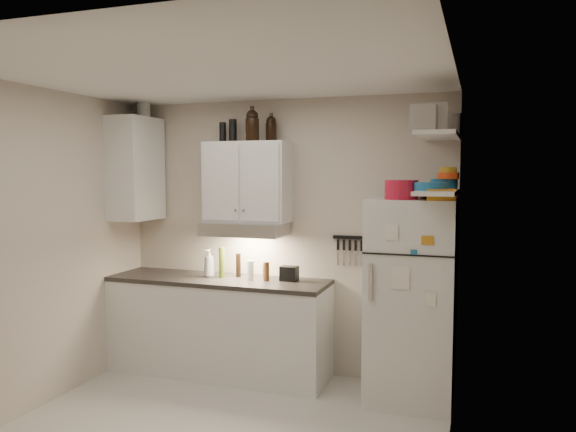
% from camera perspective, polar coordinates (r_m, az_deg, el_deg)
% --- Properties ---
extents(ceiling, '(3.20, 3.00, 0.02)m').
position_cam_1_polar(ceiling, '(4.01, -7.85, 14.41)').
color(ceiling, white).
rests_on(ceiling, ground).
extents(back_wall, '(3.20, 0.02, 2.60)m').
position_cam_1_polar(back_wall, '(5.37, -0.40, -2.11)').
color(back_wall, beige).
rests_on(back_wall, ground).
extents(left_wall, '(0.02, 3.00, 2.60)m').
position_cam_1_polar(left_wall, '(4.93, -24.65, -3.12)').
color(left_wall, beige).
rests_on(left_wall, ground).
extents(right_wall, '(0.02, 3.00, 2.60)m').
position_cam_1_polar(right_wall, '(3.58, 16.16, -5.61)').
color(right_wall, beige).
rests_on(right_wall, ground).
extents(base_cabinet, '(2.10, 0.60, 0.88)m').
position_cam_1_polar(base_cabinet, '(5.47, -7.05, -11.22)').
color(base_cabinet, white).
rests_on(base_cabinet, floor).
extents(countertop, '(2.10, 0.62, 0.04)m').
position_cam_1_polar(countertop, '(5.36, -7.10, -6.48)').
color(countertop, '#2D2926').
rests_on(countertop, base_cabinet).
extents(upper_cabinet, '(0.80, 0.33, 0.75)m').
position_cam_1_polar(upper_cabinet, '(5.29, -4.11, 3.47)').
color(upper_cabinet, white).
rests_on(upper_cabinet, back_wall).
extents(side_cabinet, '(0.33, 0.55, 1.00)m').
position_cam_1_polar(side_cabinet, '(5.71, -15.22, 4.65)').
color(side_cabinet, white).
rests_on(side_cabinet, left_wall).
extents(range_hood, '(0.76, 0.46, 0.12)m').
position_cam_1_polar(range_hood, '(5.25, -4.36, -1.29)').
color(range_hood, silver).
rests_on(range_hood, back_wall).
extents(fridge, '(0.70, 0.68, 1.70)m').
position_cam_1_polar(fridge, '(4.83, 12.44, -8.38)').
color(fridge, silver).
rests_on(fridge, floor).
extents(shelf_hi, '(0.30, 0.95, 0.03)m').
position_cam_1_polar(shelf_hi, '(4.57, 15.05, 7.88)').
color(shelf_hi, white).
rests_on(shelf_hi, right_wall).
extents(shelf_lo, '(0.30, 0.95, 0.03)m').
position_cam_1_polar(shelf_lo, '(4.56, 14.94, 2.36)').
color(shelf_lo, white).
rests_on(shelf_lo, right_wall).
extents(knife_strip, '(0.42, 0.02, 0.03)m').
position_cam_1_polar(knife_strip, '(5.16, 6.87, -2.20)').
color(knife_strip, black).
rests_on(knife_strip, back_wall).
extents(dutch_oven, '(0.27, 0.27, 0.15)m').
position_cam_1_polar(dutch_oven, '(4.56, 11.44, 2.64)').
color(dutch_oven, '#AE142C').
rests_on(dutch_oven, fridge).
extents(book_stack, '(0.24, 0.29, 0.09)m').
position_cam_1_polar(book_stack, '(4.50, 15.24, 2.13)').
color(book_stack, '#BF7717').
rests_on(book_stack, fridge).
extents(spice_jar, '(0.09, 0.09, 0.11)m').
position_cam_1_polar(spice_jar, '(4.73, 13.48, 2.41)').
color(spice_jar, silver).
rests_on(spice_jar, fridge).
extents(stock_pot, '(0.25, 0.25, 0.18)m').
position_cam_1_polar(stock_pot, '(4.90, 16.02, 8.85)').
color(stock_pot, silver).
rests_on(stock_pot, shelf_hi).
extents(tin_a, '(0.24, 0.22, 0.22)m').
position_cam_1_polar(tin_a, '(4.51, 14.44, 9.57)').
color(tin_a, '#AAAAAD').
rests_on(tin_a, shelf_hi).
extents(tin_b, '(0.18, 0.18, 0.18)m').
position_cam_1_polar(tin_b, '(4.21, 13.62, 9.66)').
color(tin_b, '#AAAAAD').
rests_on(tin_b, shelf_hi).
extents(bowl_teal, '(0.22, 0.22, 0.09)m').
position_cam_1_polar(bowl_teal, '(4.78, 15.56, 3.14)').
color(bowl_teal, '#1A6092').
rests_on(bowl_teal, shelf_lo).
extents(bowl_orange, '(0.17, 0.17, 0.05)m').
position_cam_1_polar(bowl_orange, '(4.72, 15.96, 3.96)').
color(bowl_orange, '#F14816').
rests_on(bowl_orange, bowl_teal).
extents(bowl_yellow, '(0.14, 0.14, 0.04)m').
position_cam_1_polar(bowl_yellow, '(4.72, 15.97, 4.54)').
color(bowl_yellow, '#B99120').
rests_on(bowl_yellow, bowl_orange).
extents(plates, '(0.25, 0.25, 0.06)m').
position_cam_1_polar(plates, '(4.49, 14.26, 2.94)').
color(plates, '#1A6092').
rests_on(plates, shelf_lo).
extents(growler_a, '(0.17, 0.17, 0.29)m').
position_cam_1_polar(growler_a, '(5.21, -3.65, 9.21)').
color(growler_a, black).
rests_on(growler_a, upper_cabinet).
extents(growler_b, '(0.13, 0.13, 0.24)m').
position_cam_1_polar(growler_b, '(5.27, -1.72, 8.88)').
color(growler_b, black).
rests_on(growler_b, upper_cabinet).
extents(thermos_a, '(0.10, 0.10, 0.21)m').
position_cam_1_polar(thermos_a, '(5.38, -5.62, 8.62)').
color(thermos_a, black).
rests_on(thermos_a, upper_cabinet).
extents(thermos_b, '(0.09, 0.09, 0.19)m').
position_cam_1_polar(thermos_b, '(5.43, -6.64, 8.43)').
color(thermos_b, black).
rests_on(thermos_b, upper_cabinet).
extents(side_jar, '(0.16, 0.16, 0.17)m').
position_cam_1_polar(side_jar, '(5.84, -14.45, 10.43)').
color(side_jar, silver).
rests_on(side_jar, side_cabinet).
extents(soap_bottle, '(0.15, 0.15, 0.30)m').
position_cam_1_polar(soap_bottle, '(5.40, -8.03, -4.60)').
color(soap_bottle, white).
rests_on(soap_bottle, countertop).
extents(pepper_mill, '(0.07, 0.07, 0.18)m').
position_cam_1_polar(pepper_mill, '(5.18, -2.22, -5.64)').
color(pepper_mill, brown).
rests_on(pepper_mill, countertop).
extents(oil_bottle, '(0.06, 0.06, 0.29)m').
position_cam_1_polar(oil_bottle, '(5.36, -6.74, -4.70)').
color(oil_bottle, '#475B16').
rests_on(oil_bottle, countertop).
extents(vinegar_bottle, '(0.06, 0.06, 0.23)m').
position_cam_1_polar(vinegar_bottle, '(5.38, -5.06, -4.99)').
color(vinegar_bottle, black).
rests_on(vinegar_bottle, countertop).
extents(clear_bottle, '(0.08, 0.08, 0.18)m').
position_cam_1_polar(clear_bottle, '(5.23, -3.83, -5.52)').
color(clear_bottle, silver).
rests_on(clear_bottle, countertop).
extents(red_jar, '(0.07, 0.07, 0.13)m').
position_cam_1_polar(red_jar, '(5.30, -2.26, -5.65)').
color(red_jar, '#AE142C').
rests_on(red_jar, countertop).
extents(caddy, '(0.16, 0.12, 0.13)m').
position_cam_1_polar(caddy, '(5.18, 0.12, -5.86)').
color(caddy, black).
rests_on(caddy, countertop).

